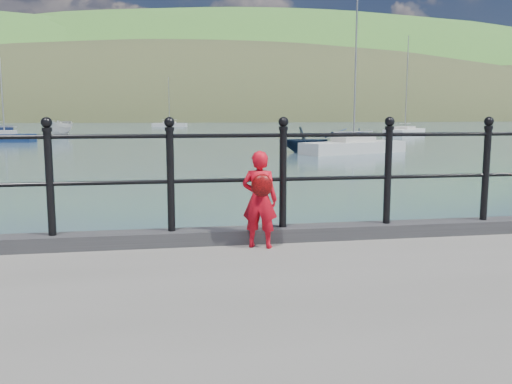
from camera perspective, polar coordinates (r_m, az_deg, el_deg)
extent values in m
plane|color=#2D4251|center=(6.32, -3.04, -13.86)|extent=(600.00, 600.00, 0.00)
cube|color=#28282B|center=(5.85, -2.94, -4.61)|extent=(60.00, 0.30, 0.15)
cylinder|color=black|center=(5.75, -2.98, 1.23)|extent=(18.00, 0.04, 0.04)
cylinder|color=black|center=(5.71, -3.02, 5.94)|extent=(18.00, 0.04, 0.04)
cylinder|color=black|center=(5.82, -20.88, 0.78)|extent=(0.08, 0.08, 1.05)
sphere|color=black|center=(5.78, -21.19, 6.84)|extent=(0.11, 0.11, 0.11)
cylinder|color=black|center=(5.71, -8.97, 1.09)|extent=(0.08, 0.08, 1.05)
sphere|color=black|center=(5.67, -9.11, 7.27)|extent=(0.11, 0.11, 0.11)
cylinder|color=black|center=(5.85, 2.86, 1.35)|extent=(0.08, 0.08, 1.05)
sphere|color=black|center=(5.81, 2.90, 7.39)|extent=(0.11, 0.11, 0.11)
cylinder|color=black|center=(6.23, 13.70, 1.54)|extent=(0.08, 0.08, 1.05)
sphere|color=black|center=(6.19, 13.89, 7.21)|extent=(0.11, 0.11, 0.11)
cylinder|color=black|center=(6.79, 23.02, 1.66)|extent=(0.08, 0.08, 1.05)
sphere|color=black|center=(6.76, 23.32, 6.85)|extent=(0.11, 0.11, 0.11)
ellipsoid|color=#333A21|center=(202.66, -4.00, 3.15)|extent=(400.00, 100.00, 88.00)
ellipsoid|color=#387026|center=(269.42, 3.19, 1.86)|extent=(600.00, 180.00, 156.00)
cube|color=silver|center=(189.94, -20.50, 7.88)|extent=(9.00, 6.00, 6.00)
cube|color=#4C4744|center=(190.00, -20.56, 9.08)|extent=(9.50, 6.50, 2.00)
cube|color=silver|center=(187.16, -13.49, 8.17)|extent=(9.00, 6.00, 6.00)
cube|color=#4C4744|center=(187.22, -13.54, 9.39)|extent=(9.50, 6.50, 2.00)
cube|color=silver|center=(187.75, -4.22, 8.37)|extent=(9.00, 6.00, 6.00)
cube|color=#4C4744|center=(187.81, -4.24, 9.59)|extent=(9.50, 6.50, 2.00)
cube|color=silver|center=(192.32, 3.89, 8.37)|extent=(9.00, 6.00, 6.00)
cube|color=#4C4744|center=(192.38, 3.91, 9.56)|extent=(9.50, 6.50, 2.00)
imported|color=red|center=(5.56, 0.38, -0.79)|extent=(0.43, 0.36, 1.01)
ellipsoid|color=#B90608|center=(5.41, 0.63, 0.68)|extent=(0.22, 0.11, 0.23)
imported|color=#121E4F|center=(50.93, 10.12, 6.03)|extent=(4.90, 6.08, 1.12)
imported|color=silver|center=(57.75, -20.17, 6.26)|extent=(3.36, 5.11, 1.85)
imported|color=black|center=(33.91, 5.02, 5.50)|extent=(3.39, 3.05, 1.59)
cube|color=white|center=(64.24, 15.40, 6.01)|extent=(7.15, 7.28, 0.90)
cube|color=beige|center=(64.22, 15.41, 6.46)|extent=(3.05, 3.08, 0.50)
cylinder|color=#A5A5A8|center=(64.30, 15.59, 11.01)|extent=(0.10, 0.10, 10.32)
cylinder|color=#A5A5A8|center=(64.21, 15.43, 6.95)|extent=(2.56, 2.64, 0.06)
cube|color=silver|center=(33.73, 10.21, 4.46)|extent=(7.23, 4.48, 0.90)
cube|color=beige|center=(33.70, 10.23, 5.31)|extent=(2.79, 2.20, 0.50)
cylinder|color=#A5A5A8|center=(33.77, 10.42, 12.57)|extent=(0.10, 0.10, 8.64)
cylinder|color=#A5A5A8|center=(33.68, 10.26, 6.25)|extent=(2.94, 1.26, 0.06)
cube|color=#12254F|center=(51.03, -24.92, 5.06)|extent=(5.09, 2.48, 0.90)
cube|color=beige|center=(51.01, -24.95, 5.62)|extent=(1.89, 1.40, 0.50)
cylinder|color=#A5A5A8|center=(51.01, -25.17, 9.12)|extent=(0.10, 0.10, 6.35)
cylinder|color=#A5A5A8|center=(51.00, -24.99, 6.23)|extent=(2.17, 0.48, 0.06)
cube|color=beige|center=(103.91, -9.09, 6.93)|extent=(6.67, 3.61, 0.90)
cube|color=beige|center=(103.90, -9.09, 7.20)|extent=(2.52, 1.91, 0.50)
cylinder|color=#A5A5A8|center=(103.92, -9.15, 9.52)|extent=(0.10, 0.10, 8.53)
cylinder|color=#A5A5A8|center=(103.90, -9.10, 7.51)|extent=(2.78, 0.85, 0.06)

